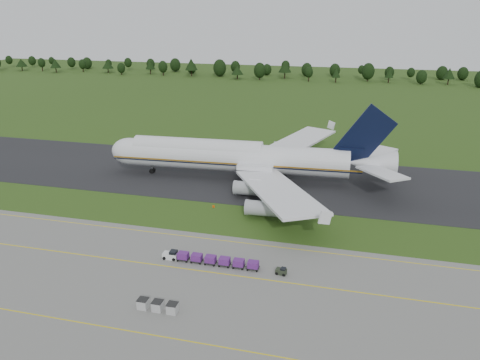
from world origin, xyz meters
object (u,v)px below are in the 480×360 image
(utility_cart, at_px, (281,272))
(uld_row, at_px, (158,306))
(aircraft, at_px, (240,157))
(baggage_train, at_px, (209,259))
(edge_markers, at_px, (231,208))

(utility_cart, relative_size, uld_row, 0.31)
(aircraft, height_order, baggage_train, aircraft)
(baggage_train, distance_m, edge_markers, 24.73)
(utility_cart, xyz_separation_m, edge_markers, (-15.83, 24.92, -0.27))
(aircraft, xyz_separation_m, edge_markers, (2.98, -20.65, -5.94))
(aircraft, relative_size, baggage_train, 4.31)
(uld_row, bearing_deg, edge_markers, 89.06)
(utility_cart, height_order, edge_markers, utility_cart)
(aircraft, height_order, utility_cart, aircraft)
(baggage_train, relative_size, utility_cart, 9.18)
(utility_cart, relative_size, edge_markers, 0.22)
(aircraft, height_order, edge_markers, aircraft)
(aircraft, xyz_separation_m, utility_cart, (18.81, -45.57, -5.67))
(uld_row, bearing_deg, aircraft, 92.20)
(uld_row, bearing_deg, utility_cart, 42.03)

